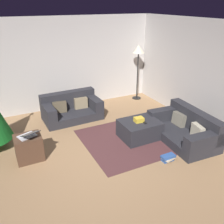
{
  "coord_description": "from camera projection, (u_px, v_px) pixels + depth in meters",
  "views": [
    {
      "loc": [
        -1.51,
        -3.78,
        2.96
      ],
      "look_at": [
        0.67,
        0.6,
        0.75
      ],
      "focal_mm": 39.55,
      "sensor_mm": 36.0,
      "label": 1
    }
  ],
  "objects": [
    {
      "name": "area_rug",
      "position": [
        139.0,
        137.0,
        5.85
      ],
      "size": [
        2.6,
        2.0,
        0.01
      ],
      "primitive_type": "cube",
      "color": "#4C2B2C",
      "rests_on": "ground_plane"
    },
    {
      "name": "rear_partition",
      "position": [
        51.0,
        65.0,
        6.94
      ],
      "size": [
        6.4,
        0.12,
        2.6
      ],
      "primitive_type": "cube",
      "color": "#BCB7B2",
      "rests_on": "ground_plane"
    },
    {
      "name": "tv_remote",
      "position": [
        144.0,
        122.0,
        5.62
      ],
      "size": [
        0.07,
        0.16,
        0.02
      ],
      "primitive_type": "cube",
      "rotation": [
        0.0,
        0.0,
        -0.1
      ],
      "color": "black",
      "rests_on": "ottoman"
    },
    {
      "name": "ottoman",
      "position": [
        140.0,
        129.0,
        5.77
      ],
      "size": [
        0.88,
        0.71,
        0.42
      ],
      "primitive_type": "cube",
      "color": "#26262B",
      "rests_on": "ground_plane"
    },
    {
      "name": "side_table",
      "position": [
        29.0,
        148.0,
        4.96
      ],
      "size": [
        0.52,
        0.44,
        0.52
      ],
      "primitive_type": "cube",
      "color": "#4C3323",
      "rests_on": "ground_plane"
    },
    {
      "name": "gift_box",
      "position": [
        139.0,
        120.0,
        5.64
      ],
      "size": [
        0.22,
        0.18,
        0.11
      ],
      "primitive_type": "cube",
      "rotation": [
        0.0,
        0.0,
        -0.07
      ],
      "color": "gold",
      "rests_on": "ottoman"
    },
    {
      "name": "corner_partition",
      "position": [
        220.0,
        80.0,
        5.65
      ],
      "size": [
        0.12,
        6.4,
        2.6
      ],
      "primitive_type": "cube",
      "color": "#B5B0AB",
      "rests_on": "ground_plane"
    },
    {
      "name": "book_stack",
      "position": [
        168.0,
        158.0,
        4.97
      ],
      "size": [
        0.3,
        0.24,
        0.13
      ],
      "color": "#2D5193",
      "rests_on": "ground_plane"
    },
    {
      "name": "couch_left",
      "position": [
        71.0,
        109.0,
        6.72
      ],
      "size": [
        1.54,
        0.9,
        0.69
      ],
      "rotation": [
        0.0,
        0.0,
        3.17
      ],
      "color": "#26262B",
      "rests_on": "ground_plane"
    },
    {
      "name": "ground_plane",
      "position": [
        95.0,
        163.0,
        4.91
      ],
      "size": [
        6.4,
        6.4,
        0.0
      ],
      "primitive_type": "plane",
      "color": "#93704C"
    },
    {
      "name": "laptop",
      "position": [
        28.0,
        135.0,
        4.79
      ],
      "size": [
        0.44,
        0.48,
        0.18
      ],
      "color": "silver",
      "rests_on": "side_table"
    },
    {
      "name": "corner_lamp",
      "position": [
        138.0,
        53.0,
        7.59
      ],
      "size": [
        0.36,
        0.36,
        1.73
      ],
      "color": "black",
      "rests_on": "ground_plane"
    },
    {
      "name": "couch_right",
      "position": [
        186.0,
        129.0,
        5.68
      ],
      "size": [
        1.02,
        1.71,
        0.69
      ],
      "rotation": [
        0.0,
        0.0,
        1.51
      ],
      "color": "#26262B",
      "rests_on": "ground_plane"
    }
  ]
}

